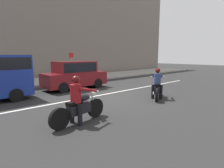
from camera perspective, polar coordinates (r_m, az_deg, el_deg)
ground_plane at (r=9.54m, az=0.75°, el=-4.21°), size 80.00×80.00×0.00m
sidewalk_slab at (r=16.23m, az=-18.91°, el=0.99°), size 40.00×4.40×0.14m
building_facade at (r=19.57m, az=-23.96°, el=18.32°), size 40.00×1.40×11.23m
lane_marking_stripe at (r=10.04m, az=-3.84°, el=-3.54°), size 18.00×0.14×0.01m
motorcycle_with_rider_denim_blue at (r=9.49m, az=14.00°, el=-0.59°), size 1.82×1.25×1.56m
motorcycle_with_rider_crimson at (r=5.92m, az=-10.46°, el=-6.19°), size 2.15×0.73×1.56m
parked_hatchback_maroon at (r=12.14m, az=-11.60°, el=2.92°), size 4.10×1.76×1.80m
street_sign_post at (r=17.04m, az=-12.69°, el=6.62°), size 0.44×0.08×2.31m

